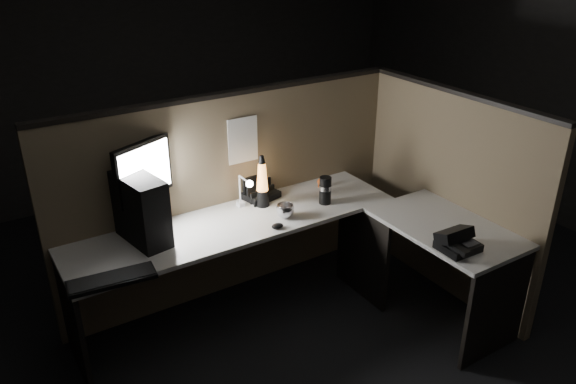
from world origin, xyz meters
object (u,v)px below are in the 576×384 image
monitor (145,177)px  keyboard (112,280)px  pc_tower (141,209)px  desk_phone (456,241)px  lava_lamp (262,185)px

monitor → keyboard: bearing=-154.6°
keyboard → pc_tower: bearing=54.5°
keyboard → desk_phone: desk_phone is taller
monitor → keyboard: 0.72m
keyboard → desk_phone: 2.05m
monitor → keyboard: (-0.40, -0.49, -0.35)m
pc_tower → keyboard: (-0.31, -0.35, -0.21)m
keyboard → desk_phone: size_ratio=1.95×
pc_tower → keyboard: bearing=-141.8°
desk_phone → monitor: bearing=141.5°
pc_tower → lava_lamp: bearing=-8.3°
pc_tower → monitor: (0.09, 0.14, 0.15)m
monitor → lava_lamp: 0.82m
pc_tower → lava_lamp: size_ratio=1.15×
pc_tower → monitor: bearing=45.8°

